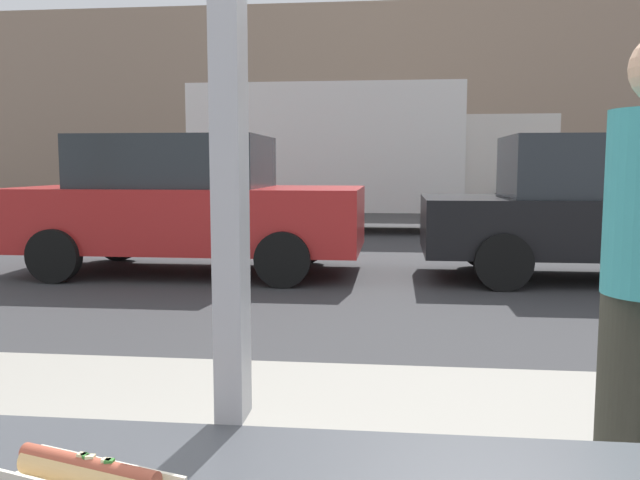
{
  "coord_description": "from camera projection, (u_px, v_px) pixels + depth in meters",
  "views": [
    {
      "loc": [
        0.28,
        -1.06,
        1.38
      ],
      "look_at": [
        -0.18,
        3.09,
        0.91
      ],
      "focal_mm": 37.55,
      "sensor_mm": 36.0,
      "label": 1
    }
  ],
  "objects": [
    {
      "name": "box_truck",
      "position": [
        362.0,
        153.0,
        14.05
      ],
      "size": [
        7.23,
        2.44,
        3.0
      ],
      "color": "silver",
      "rests_on": "ground"
    },
    {
      "name": "sidewalk_strip",
      "position": [
        323.0,
        479.0,
        2.8
      ],
      "size": [
        16.0,
        2.8,
        0.15
      ],
      "primitive_type": "cube",
      "color": "#9E998E",
      "rests_on": "ground"
    },
    {
      "name": "hotdog_tray_near",
      "position": [
        88.0,
        476.0,
        0.92
      ],
      "size": [
        0.28,
        0.17,
        0.05
      ],
      "color": "beige",
      "rests_on": "window_counter"
    },
    {
      "name": "parked_car_black",
      "position": [
        609.0,
        208.0,
        8.01
      ],
      "size": [
        4.48,
        1.92,
        1.73
      ],
      "color": "black",
      "rests_on": "ground"
    },
    {
      "name": "building_facade_far",
      "position": [
        387.0,
        108.0,
        21.23
      ],
      "size": [
        28.0,
        1.2,
        6.36
      ],
      "primitive_type": "cube",
      "color": "gray",
      "rests_on": "ground"
    },
    {
      "name": "ground_plane",
      "position": [
        373.0,
        267.0,
        9.13
      ],
      "size": [
        60.0,
        60.0,
        0.0
      ],
      "primitive_type": "plane",
      "color": "#38383A"
    },
    {
      "name": "parked_car_red",
      "position": [
        186.0,
        204.0,
        8.59
      ],
      "size": [
        4.41,
        2.06,
        1.75
      ],
      "color": "red",
      "rests_on": "ground"
    }
  ]
}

